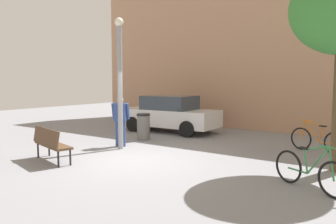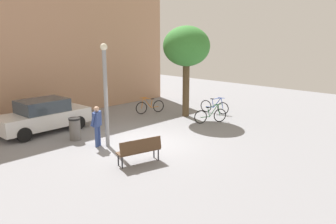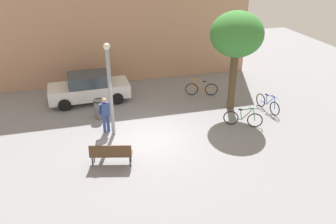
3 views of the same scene
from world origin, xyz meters
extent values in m
plane|color=gray|center=(0.00, 0.00, 0.00)|extent=(36.00, 36.00, 0.00)
cube|color=tan|center=(0.00, 8.17, 3.59)|extent=(15.98, 2.00, 7.17)
cylinder|color=gray|center=(-1.38, 0.88, 1.95)|extent=(0.16, 0.16, 3.89)
sphere|color=#F2EACC|center=(-1.38, 0.88, 4.01)|extent=(0.28, 0.28, 0.28)
cylinder|color=#334784|center=(-1.75, 1.12, 0.42)|extent=(0.14, 0.14, 0.85)
cylinder|color=#334784|center=(-1.57, 1.21, 0.42)|extent=(0.14, 0.14, 0.85)
cube|color=#334784|center=(-1.66, 1.17, 1.15)|extent=(0.46, 0.38, 0.60)
sphere|color=tan|center=(-1.66, 1.17, 1.56)|extent=(0.22, 0.22, 0.22)
cylinder|color=#334784|center=(-1.90, 1.09, 1.18)|extent=(0.19, 0.24, 0.55)
cylinder|color=#334784|center=(-1.46, 1.33, 1.18)|extent=(0.19, 0.24, 0.55)
cube|color=#513823|center=(-1.72, -1.41, 0.45)|extent=(1.66, 0.81, 0.06)
cube|color=#513823|center=(-1.76, -1.60, 0.70)|extent=(1.58, 0.51, 0.44)
cylinder|color=black|center=(-2.38, -1.09, 0.21)|extent=(0.05, 0.05, 0.42)
cylinder|color=black|center=(-0.98, -1.43, 0.21)|extent=(0.05, 0.05, 0.42)
cylinder|color=black|center=(-2.45, -1.40, 0.21)|extent=(0.05, 0.05, 0.42)
cylinder|color=black|center=(-1.06, -1.74, 0.21)|extent=(0.05, 0.05, 0.42)
cylinder|color=brown|center=(4.79, 1.97, 1.49)|extent=(0.37, 0.37, 2.98)
ellipsoid|color=#398234|center=(4.79, 1.97, 3.87)|extent=(2.54, 2.54, 2.16)
torus|color=black|center=(3.39, 4.12, 0.36)|extent=(0.69, 0.26, 0.71)
torus|color=black|center=(4.44, 3.79, 0.36)|extent=(0.69, 0.26, 0.71)
cylinder|color=orange|center=(3.74, 4.01, 0.64)|extent=(0.49, 0.18, 0.64)
cylinder|color=orange|center=(3.78, 3.99, 0.88)|extent=(0.56, 0.21, 0.18)
cylinder|color=orange|center=(4.01, 3.92, 0.57)|extent=(0.14, 0.07, 0.48)
cylinder|color=orange|center=(4.20, 3.86, 0.33)|extent=(0.49, 0.18, 0.04)
cylinder|color=orange|center=(3.45, 4.10, 0.64)|extent=(0.17, 0.08, 0.63)
cube|color=black|center=(4.06, 3.91, 0.83)|extent=(0.21, 0.14, 0.04)
cylinder|color=orange|center=(3.51, 4.08, 0.95)|extent=(0.43, 0.16, 0.03)
torus|color=black|center=(6.57, 0.69, 0.36)|extent=(0.16, 0.71, 0.71)
torus|color=black|center=(6.40, 1.78, 0.36)|extent=(0.16, 0.71, 0.71)
cylinder|color=blue|center=(6.51, 1.05, 0.64)|extent=(0.11, 0.50, 0.64)
cylinder|color=blue|center=(6.50, 1.10, 0.88)|extent=(0.13, 0.58, 0.18)
cylinder|color=blue|center=(6.47, 1.33, 0.57)|extent=(0.06, 0.14, 0.48)
cylinder|color=blue|center=(6.44, 1.53, 0.33)|extent=(0.11, 0.50, 0.04)
cylinder|color=blue|center=(6.56, 0.75, 0.64)|extent=(0.06, 0.17, 0.63)
cube|color=black|center=(6.46, 1.38, 0.83)|extent=(0.11, 0.21, 0.04)
cylinder|color=blue|center=(6.55, 0.82, 0.95)|extent=(0.10, 0.44, 0.03)
torus|color=black|center=(5.03, -0.18, 0.36)|extent=(0.65, 0.37, 0.71)
torus|color=black|center=(4.06, 0.33, 0.36)|extent=(0.65, 0.37, 0.71)
cylinder|color=#338447|center=(4.71, -0.01, 0.64)|extent=(0.46, 0.26, 0.64)
cylinder|color=#338447|center=(4.67, 0.01, 0.88)|extent=(0.53, 0.30, 0.18)
cylinder|color=#338447|center=(4.46, 0.12, 0.57)|extent=(0.14, 0.09, 0.48)
cylinder|color=#338447|center=(4.28, 0.22, 0.33)|extent=(0.46, 0.26, 0.04)
cylinder|color=#338447|center=(4.98, -0.15, 0.64)|extent=(0.16, 0.11, 0.63)
cube|color=black|center=(4.41, 0.15, 0.83)|extent=(0.21, 0.16, 0.04)
cylinder|color=#338447|center=(4.92, -0.12, 0.95)|extent=(0.40, 0.23, 0.03)
cube|color=silver|center=(-2.18, 4.76, 0.62)|extent=(4.26, 1.84, 0.70)
cube|color=#333D47|center=(-2.18, 4.76, 1.25)|extent=(2.15, 1.63, 0.60)
cylinder|color=black|center=(-0.86, 5.60, 0.32)|extent=(0.65, 0.24, 0.64)
cylinder|color=black|center=(-0.81, 4.01, 0.32)|extent=(0.65, 0.24, 0.64)
cylinder|color=black|center=(-3.56, 5.51, 0.32)|extent=(0.65, 0.24, 0.64)
cylinder|color=black|center=(-3.51, 3.91, 0.32)|extent=(0.65, 0.24, 0.64)
cylinder|color=#66605B|center=(-1.85, 2.59, 0.45)|extent=(0.48, 0.48, 0.90)
cylinder|color=black|center=(-1.85, 2.59, 0.94)|extent=(0.50, 0.50, 0.08)
camera|label=1|loc=(6.04, -6.92, 2.20)|focal=35.83mm
camera|label=2|loc=(-9.15, -9.95, 4.48)|focal=35.81mm
camera|label=3|loc=(-2.42, -12.53, 7.71)|focal=36.25mm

